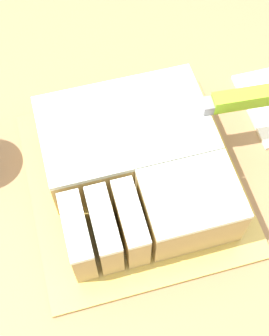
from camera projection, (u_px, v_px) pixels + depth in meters
ground_plane at (110, 305)px, 1.50m from camera, size 8.00×8.00×0.00m
countertop at (101, 261)px, 1.10m from camera, size 1.40×1.10×0.91m
cake_board at (134, 183)px, 0.68m from camera, size 0.30×0.31×0.01m
cake at (136, 165)px, 0.64m from camera, size 0.23×0.25×0.08m
knife at (229, 102)px, 0.63m from camera, size 0.35×0.05×0.02m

